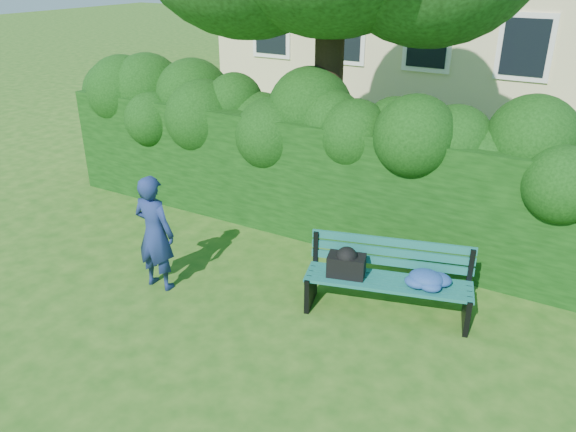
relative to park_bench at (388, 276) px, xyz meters
The scene contains 4 objects.
ground 1.59m from the park_bench, 158.54° to the right, with size 80.00×80.00×0.00m, color #215515.
hedge 2.20m from the park_bench, 130.49° to the left, with size 10.00×1.00×1.80m.
park_bench is the anchor object (origin of this frame).
man_reading 2.96m from the park_bench, 162.01° to the right, with size 0.56×0.37×1.54m, color navy.
Camera 1 is at (3.26, -5.03, 3.93)m, focal length 35.00 mm.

